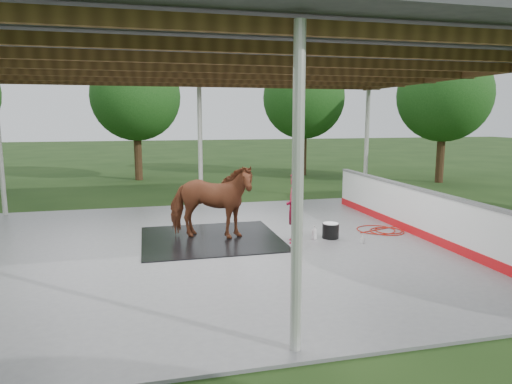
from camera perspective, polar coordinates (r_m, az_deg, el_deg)
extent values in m
plane|color=#1E3814|center=(10.18, -3.60, -6.97)|extent=(100.00, 100.00, 0.00)
cube|color=slate|center=(10.17, -3.61, -6.83)|extent=(12.00, 10.00, 0.05)
cylinder|color=beige|center=(5.28, 5.21, -0.22)|extent=(0.14, 0.14, 3.85)
cylinder|color=beige|center=(14.90, -29.39, 4.74)|extent=(0.14, 0.14, 3.85)
cylinder|color=beige|center=(14.45, -6.99, 5.76)|extent=(0.14, 0.14, 3.85)
cylinder|color=beige|center=(16.14, 13.65, 5.93)|extent=(0.14, 0.14, 3.85)
cube|color=brown|center=(5.49, 4.79, 19.83)|extent=(12.00, 0.10, 0.18)
cube|color=brown|center=(6.91, 0.66, 17.66)|extent=(12.00, 0.10, 0.18)
cube|color=brown|center=(8.36, -2.00, 16.19)|extent=(12.00, 0.10, 0.18)
cube|color=brown|center=(9.82, -3.84, 15.14)|extent=(12.00, 0.10, 0.18)
cube|color=brown|center=(11.30, -5.19, 14.35)|extent=(12.00, 0.10, 0.18)
cube|color=brown|center=(12.78, -6.23, 13.74)|extent=(12.00, 0.10, 0.18)
cube|color=brown|center=(14.26, -7.04, 13.25)|extent=(12.00, 0.10, 0.18)
cube|color=brown|center=(12.18, 24.43, 13.21)|extent=(0.12, 10.00, 0.18)
cube|color=#38383A|center=(9.85, -3.85, 16.30)|extent=(12.60, 10.60, 0.10)
cube|color=red|center=(11.81, 18.98, -4.43)|extent=(0.14, 8.00, 0.20)
cube|color=white|center=(11.71, 19.13, -2.04)|extent=(0.12, 8.00, 1.00)
cube|color=slate|center=(11.62, 19.27, 0.47)|extent=(0.16, 8.00, 0.06)
cylinder|color=#382314|center=(21.70, -14.51, 4.36)|extent=(0.36, 0.36, 2.20)
sphere|color=#194714|center=(21.65, -14.81, 11.50)|extent=(4.00, 4.00, 4.00)
cylinder|color=#382314|center=(23.02, 5.88, 4.87)|extent=(0.36, 0.36, 2.20)
sphere|color=#194714|center=(22.97, 6.00, 11.60)|extent=(4.00, 4.00, 4.00)
cylinder|color=#382314|center=(21.79, 22.04, 4.00)|extent=(0.36, 0.36, 2.20)
sphere|color=#194714|center=(21.74, 22.48, 11.10)|extent=(4.00, 4.00, 4.00)
cube|color=black|center=(10.71, -5.64, -5.82)|extent=(3.15, 2.95, 0.02)
imported|color=brown|center=(10.52, -5.72, -1.21)|extent=(2.24, 1.60, 1.73)
imported|color=#AD1235|center=(10.27, 4.84, -1.98)|extent=(0.50, 0.65, 1.59)
cylinder|color=black|center=(10.86, 9.30, -4.82)|extent=(0.39, 0.39, 0.34)
cylinder|color=white|center=(10.82, 9.33, -3.93)|extent=(0.36, 0.36, 0.03)
imported|color=silver|center=(10.68, 7.31, -5.06)|extent=(0.18, 0.18, 0.33)
imported|color=#338CD8|center=(10.58, 13.15, -5.78)|extent=(0.12, 0.12, 0.18)
torus|color=#B1180C|center=(11.88, 14.75, -4.57)|extent=(0.95, 0.95, 0.02)
torus|color=#B1180C|center=(11.79, 16.04, -4.74)|extent=(0.84, 0.84, 0.02)
torus|color=#B1180C|center=(11.88, 16.22, -4.65)|extent=(0.67, 0.67, 0.02)
cylinder|color=#B1180C|center=(11.99, 15.40, -4.48)|extent=(1.39, 0.47, 0.02)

